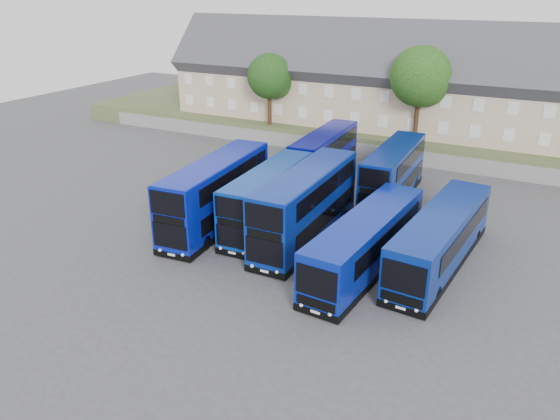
{
  "coord_description": "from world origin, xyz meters",
  "views": [
    {
      "loc": [
        14.37,
        -27.2,
        16.39
      ],
      "look_at": [
        -1.38,
        3.13,
        2.2
      ],
      "focal_mm": 35.0,
      "sensor_mm": 36.0,
      "label": 1
    }
  ],
  "objects_px": {
    "dd_front_mid": "(268,200)",
    "tree_west": "(271,78)",
    "tree_mid": "(422,79)",
    "coach_east_a": "(366,244)",
    "dd_front_left": "(216,195)"
  },
  "relations": [
    {
      "from": "dd_front_mid",
      "to": "tree_west",
      "type": "bearing_deg",
      "value": 115.16
    },
    {
      "from": "tree_west",
      "to": "tree_mid",
      "type": "distance_m",
      "value": 16.04
    },
    {
      "from": "coach_east_a",
      "to": "tree_mid",
      "type": "bearing_deg",
      "value": 101.65
    },
    {
      "from": "tree_west",
      "to": "tree_mid",
      "type": "bearing_deg",
      "value": 1.79
    },
    {
      "from": "dd_front_mid",
      "to": "tree_mid",
      "type": "bearing_deg",
      "value": 73.5
    },
    {
      "from": "dd_front_left",
      "to": "dd_front_mid",
      "type": "bearing_deg",
      "value": 17.08
    },
    {
      "from": "coach_east_a",
      "to": "tree_west",
      "type": "relative_size",
      "value": 1.7
    },
    {
      "from": "coach_east_a",
      "to": "tree_mid",
      "type": "relative_size",
      "value": 1.42
    },
    {
      "from": "tree_west",
      "to": "tree_mid",
      "type": "relative_size",
      "value": 0.83
    },
    {
      "from": "dd_front_left",
      "to": "coach_east_a",
      "type": "relative_size",
      "value": 0.95
    },
    {
      "from": "dd_front_left",
      "to": "dd_front_mid",
      "type": "distance_m",
      "value": 3.8
    },
    {
      "from": "dd_front_mid",
      "to": "tree_mid",
      "type": "relative_size",
      "value": 1.2
    },
    {
      "from": "dd_front_mid",
      "to": "tree_mid",
      "type": "distance_m",
      "value": 22.45
    },
    {
      "from": "tree_mid",
      "to": "coach_east_a",
      "type": "bearing_deg",
      "value": -82.64
    },
    {
      "from": "tree_mid",
      "to": "tree_west",
      "type": "bearing_deg",
      "value": -178.21
    }
  ]
}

